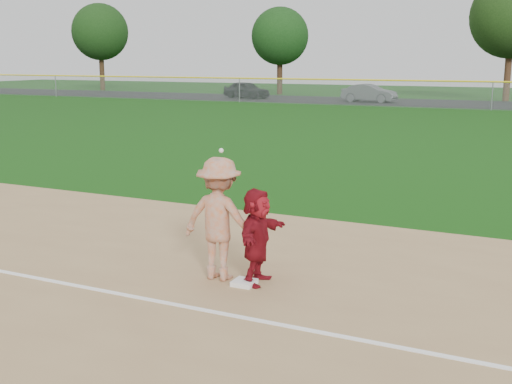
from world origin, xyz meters
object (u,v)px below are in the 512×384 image
at_px(first_base, 244,283).
at_px(car_mid, 369,93).
at_px(car_left, 246,90).
at_px(base_runner, 257,236).

xyz_separation_m(first_base, car_mid, (-10.54, 44.41, 0.70)).
xyz_separation_m(first_base, car_left, (-22.25, 44.79, 0.73)).
xyz_separation_m(first_base, base_runner, (0.14, 0.19, 0.74)).
height_order(first_base, base_runner, base_runner).
bearing_deg(car_left, base_runner, -139.12).
height_order(car_left, car_mid, car_left).
distance_m(base_runner, car_mid, 45.49).
bearing_deg(base_runner, first_base, 141.62).
distance_m(base_runner, car_left, 49.90).
bearing_deg(first_base, car_left, 116.42).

